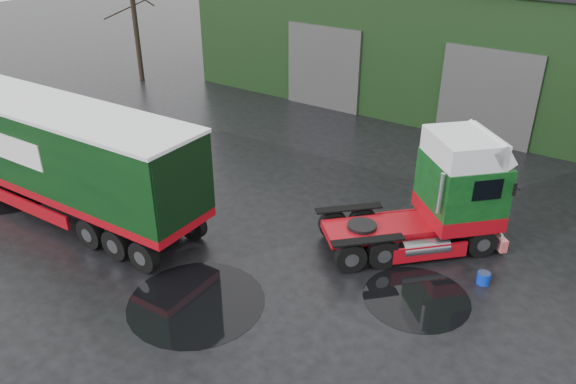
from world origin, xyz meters
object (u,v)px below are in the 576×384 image
(hero_tractor, at_px, (410,194))
(tree_left, at_px, (133,4))
(wash_bucket, at_px, (483,278))
(trailer_left, at_px, (48,156))
(warehouse, at_px, (530,42))

(hero_tractor, distance_m, tree_left, 21.28)
(hero_tractor, height_order, tree_left, tree_left)
(wash_bucket, bearing_deg, trailer_left, -163.12)
(tree_left, bearing_deg, trailer_left, -52.89)
(hero_tractor, xyz_separation_m, trailer_left, (-10.68, -4.50, 0.13))
(trailer_left, bearing_deg, tree_left, 35.20)
(warehouse, xyz_separation_m, tree_left, (-19.00, -8.00, 1.09))
(hero_tractor, height_order, wash_bucket, hero_tractor)
(wash_bucket, bearing_deg, tree_left, 160.31)
(trailer_left, distance_m, tree_left, 15.23)
(hero_tractor, relative_size, trailer_left, 0.47)
(wash_bucket, xyz_separation_m, tree_left, (-22.32, 7.98, 4.08))
(trailer_left, xyz_separation_m, wash_bucket, (13.24, 4.02, -1.73))
(hero_tractor, distance_m, wash_bucket, 3.05)
(warehouse, relative_size, trailer_left, 2.66)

